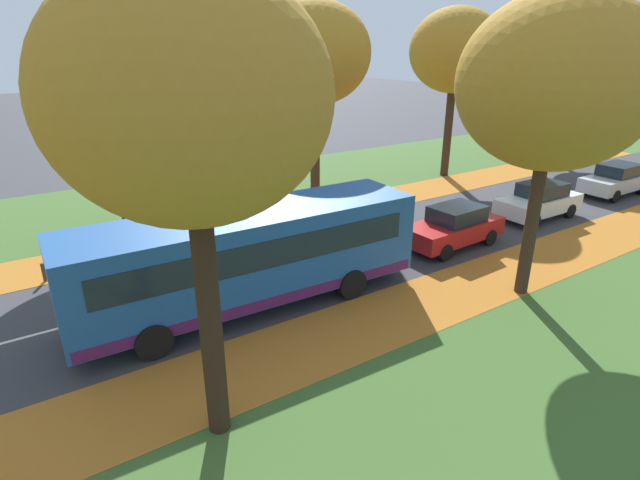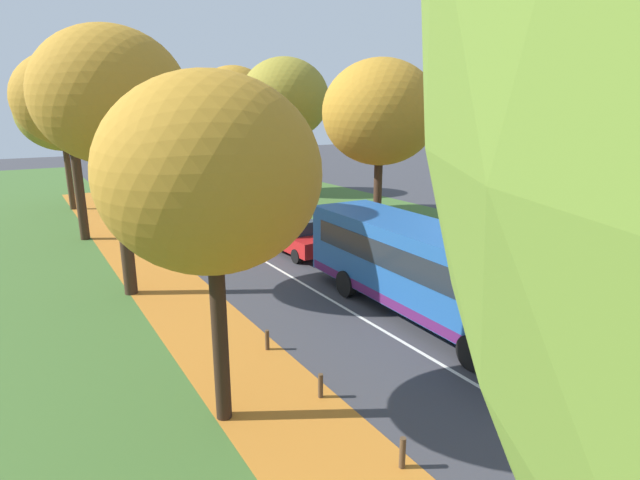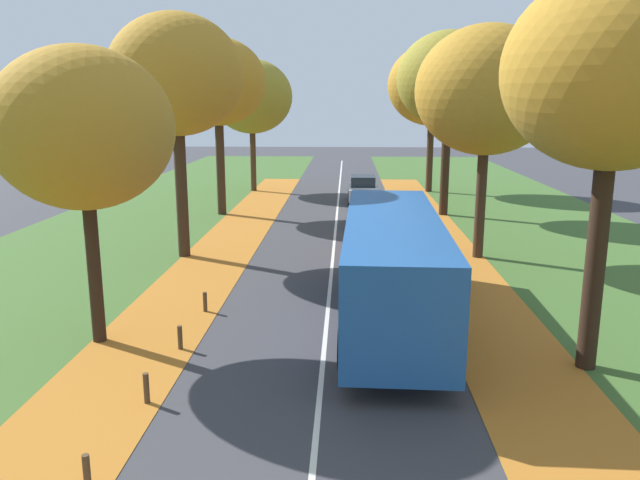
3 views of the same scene
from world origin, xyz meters
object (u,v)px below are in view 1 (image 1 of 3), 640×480
at_px(tree_left_far, 455,51).
at_px(tree_right_mid, 555,83).
at_px(bollard_sixth, 205,238).
at_px(bus, 249,254).
at_px(tree_left_distant, 558,61).
at_px(bollard_fifth, 131,254).
at_px(car_white_following, 539,201).
at_px(car_silver_third_in_line, 616,180).
at_px(tree_left_mid, 315,54).
at_px(tree_right_near, 189,99).
at_px(bollard_fourth, 44,272).
at_px(car_red_lead, 454,226).
at_px(tree_left_near, 109,104).

xyz_separation_m(tree_left_far, tree_right_mid, (12.03, -9.15, -0.58)).
height_order(bollard_sixth, bus, bus).
relative_size(tree_left_distant, bollard_fifth, 14.36).
xyz_separation_m(tree_left_far, tree_left_distant, (0.40, 9.15, -0.67)).
height_order(tree_left_far, tree_left_distant, tree_left_far).
bearing_deg(tree_left_far, bollard_fifth, -81.86).
relative_size(tree_left_distant, car_white_following, 2.09).
distance_m(tree_right_mid, car_silver_third_in_line, 15.24).
relative_size(tree_left_mid, bollard_sixth, 15.59).
distance_m(tree_right_near, bollard_fifth, 11.58).
bearing_deg(bus, tree_left_distant, 106.50).
height_order(tree_right_mid, bollard_sixth, tree_right_mid).
relative_size(tree_left_mid, car_silver_third_in_line, 2.21).
bearing_deg(bus, bollard_fourth, -136.37).
distance_m(tree_right_mid, car_red_lead, 6.93).
xyz_separation_m(tree_right_near, car_red_lead, (-4.29, 11.56, -5.82)).
xyz_separation_m(tree_left_near, tree_left_mid, (-0.13, 9.05, 1.59)).
height_order(tree_left_distant, tree_right_near, tree_left_distant).
xyz_separation_m(tree_right_near, bus, (-4.32, 2.85, -4.93)).
bearing_deg(car_white_following, tree_left_distant, 123.16).
relative_size(car_white_following, car_silver_third_in_line, 1.00).
distance_m(tree_left_far, tree_right_near, 23.22).
height_order(bollard_fourth, bus, bus).
xyz_separation_m(bollard_fifth, bus, (5.36, 2.21, 1.40)).
height_order(tree_right_near, bollard_sixth, tree_right_near).
bearing_deg(bollard_fourth, tree_right_near, 12.90).
height_order(tree_left_mid, tree_right_mid, tree_left_mid).
xyz_separation_m(tree_right_mid, car_white_following, (-4.17, 6.88, -5.61)).
distance_m(bus, car_silver_third_in_line, 21.18).
distance_m(tree_left_distant, tree_right_mid, 21.68).
bearing_deg(bollard_fifth, tree_left_near, 168.22).
height_order(bollard_sixth, car_silver_third_in_line, car_silver_third_in_line).
relative_size(tree_left_near, tree_left_distant, 0.84).
bearing_deg(bollard_fourth, tree_left_distant, 94.39).
bearing_deg(tree_right_near, tree_right_mid, 92.02).
relative_size(bollard_fourth, car_red_lead, 0.15).
height_order(bus, car_silver_third_in_line, bus).
height_order(tree_left_distant, bollard_fifth, tree_left_distant).
bearing_deg(tree_left_near, car_silver_third_in_line, 72.30).
distance_m(tree_right_near, bus, 7.14).
bearing_deg(tree_left_far, tree_left_near, -88.48).
bearing_deg(tree_right_near, bollard_fourth, -167.10).
distance_m(tree_left_distant, tree_right_near, 31.18).
xyz_separation_m(tree_left_mid, tree_right_near, (12.03, -10.15, -0.35)).
bearing_deg(tree_right_mid, tree_left_near, -140.91).
relative_size(bollard_sixth, car_red_lead, 0.14).
relative_size(tree_left_near, tree_left_mid, 0.79).
bearing_deg(tree_left_mid, car_silver_third_in_line, 61.79).
height_order(tree_right_near, tree_right_mid, tree_right_mid).
distance_m(tree_left_near, bus, 8.61).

